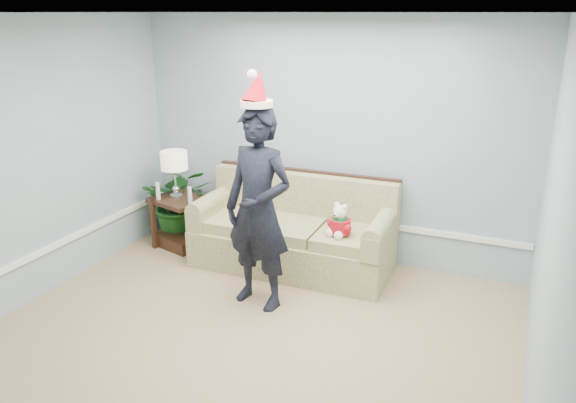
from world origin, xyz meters
The scene contains 10 objects.
room_shell centered at (0.00, 0.00, 1.35)m, with size 4.54×5.04×2.74m.
wainscot_trim centered at (-1.18, 1.18, 0.45)m, with size 4.49×4.99×0.06m.
sofa centered at (-0.20, 2.05, 0.36)m, with size 2.18×0.96×1.01m.
side_table centered at (-1.67, 2.01, 0.24)m, with size 0.75×0.68×0.61m.
table_lamp centered at (-1.72, 2.02, 1.03)m, with size 0.31×0.31×0.56m.
candle_pair centered at (-1.64, 1.87, 0.70)m, with size 0.49×0.05×0.21m.
houseplant centered at (-1.82, 2.24, 0.47)m, with size 0.84×0.73×0.94m, color #19511A.
man centered at (-0.17, 1.11, 0.96)m, with size 0.70×0.46×1.93m, color black.
santa_hat centered at (-0.17, 1.13, 2.06)m, with size 0.36×0.39×0.34m.
teddy_bear centered at (0.40, 1.81, 0.66)m, with size 0.28×0.28×0.36m.
Camera 1 is at (2.02, -3.28, 2.71)m, focal length 35.00 mm.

